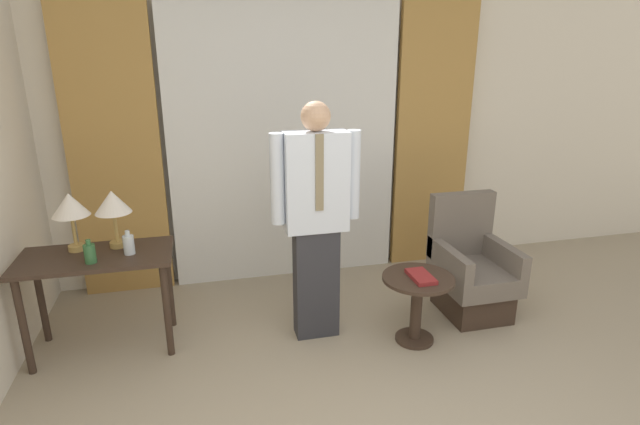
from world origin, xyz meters
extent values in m
cube|color=silver|center=(0.00, 3.08, 1.35)|extent=(10.00, 0.06, 2.70)
cube|color=white|center=(0.00, 2.95, 1.29)|extent=(2.06, 0.06, 2.58)
cube|color=#B28442|center=(-1.45, 2.95, 1.29)|extent=(0.75, 0.06, 2.58)
cube|color=#B28442|center=(1.45, 2.95, 1.29)|extent=(0.75, 0.06, 2.58)
cube|color=#38281E|center=(-1.51, 2.00, 0.71)|extent=(1.02, 0.53, 0.03)
cylinder|color=#38281E|center=(-1.96, 1.79, 0.35)|extent=(0.05, 0.05, 0.70)
cylinder|color=#38281E|center=(-1.06, 1.79, 0.35)|extent=(0.05, 0.05, 0.70)
cylinder|color=#38281E|center=(-1.96, 2.21, 0.35)|extent=(0.05, 0.05, 0.70)
cylinder|color=#38281E|center=(-1.06, 2.21, 0.35)|extent=(0.05, 0.05, 0.70)
cylinder|color=tan|center=(-1.65, 2.12, 0.75)|extent=(0.11, 0.11, 0.04)
cylinder|color=tan|center=(-1.65, 2.12, 0.88)|extent=(0.02, 0.02, 0.22)
cone|color=silver|center=(-1.65, 2.12, 1.07)|extent=(0.25, 0.25, 0.16)
cylinder|color=tan|center=(-1.38, 2.12, 0.75)|extent=(0.11, 0.11, 0.04)
cylinder|color=tan|center=(-1.38, 2.12, 0.88)|extent=(0.02, 0.02, 0.22)
cone|color=silver|center=(-1.38, 2.12, 1.07)|extent=(0.25, 0.25, 0.16)
cylinder|color=#336638|center=(-1.51, 1.87, 0.79)|extent=(0.07, 0.07, 0.13)
cylinder|color=#336638|center=(-1.51, 1.87, 0.87)|extent=(0.03, 0.03, 0.04)
cylinder|color=silver|center=(-1.28, 1.96, 0.80)|extent=(0.07, 0.07, 0.13)
cylinder|color=silver|center=(-1.28, 1.96, 0.88)|extent=(0.03, 0.03, 0.04)
cube|color=#2D2D33|center=(0.01, 1.82, 0.42)|extent=(0.32, 0.17, 0.84)
cube|color=silver|center=(0.01, 1.82, 1.20)|extent=(0.45, 0.20, 0.70)
cube|color=#847556|center=(0.01, 1.72, 1.28)|extent=(0.06, 0.01, 0.53)
cylinder|color=silver|center=(-0.26, 1.82, 1.23)|extent=(0.10, 0.10, 0.63)
cylinder|color=silver|center=(0.28, 1.82, 1.23)|extent=(0.10, 0.10, 0.63)
sphere|color=tan|center=(0.01, 1.82, 1.65)|extent=(0.20, 0.20, 0.20)
cube|color=#38281E|center=(1.33, 1.81, 0.13)|extent=(0.47, 0.54, 0.25)
cube|color=#665B51|center=(1.33, 1.81, 0.33)|extent=(0.55, 0.63, 0.16)
cube|color=#665B51|center=(1.33, 2.09, 0.68)|extent=(0.55, 0.10, 0.54)
cube|color=#665B51|center=(1.09, 1.81, 0.50)|extent=(0.08, 0.63, 0.18)
cube|color=#665B51|center=(1.56, 1.81, 0.50)|extent=(0.08, 0.63, 0.18)
cylinder|color=#38281E|center=(0.70, 1.54, 0.01)|extent=(0.29, 0.29, 0.02)
cylinder|color=#38281E|center=(0.70, 1.54, 0.25)|extent=(0.08, 0.08, 0.49)
cylinder|color=#38281E|center=(0.70, 1.54, 0.51)|extent=(0.52, 0.52, 0.02)
cube|color=maroon|center=(0.71, 1.51, 0.53)|extent=(0.14, 0.26, 0.03)
camera|label=1|loc=(-0.78, -1.45, 2.07)|focal=28.00mm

